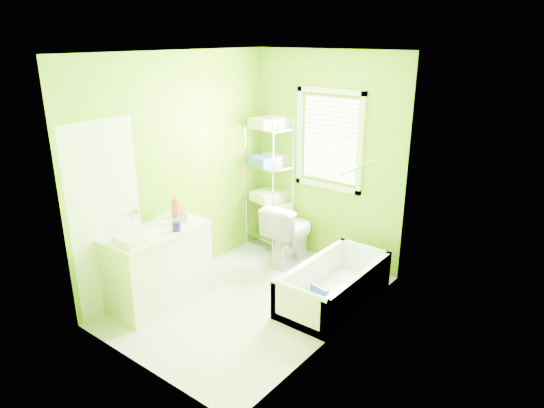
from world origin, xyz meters
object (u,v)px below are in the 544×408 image
Objects in this scene: toilet at (290,232)px; vanity at (158,264)px; wire_shelf_unit at (270,170)px; bathtub at (333,290)px.

vanity is at bearing 67.23° from toilet.
toilet is at bearing -23.84° from wire_shelf_unit.
bathtub is at bearing -27.60° from wire_shelf_unit.
bathtub is 1.90m from vanity.
vanity is 0.63× the size of wire_shelf_unit.
vanity is (-0.53, -1.66, 0.05)m from toilet.
wire_shelf_unit is at bearing -28.88° from toilet.
wire_shelf_unit is (-1.45, 0.76, 0.94)m from bathtub.
vanity reaches higher than bathtub.
wire_shelf_unit is at bearing 152.40° from bathtub.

